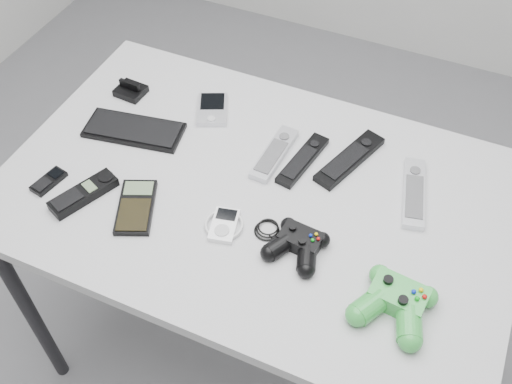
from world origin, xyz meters
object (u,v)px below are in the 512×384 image
at_px(controller_green, 395,301).
at_px(pda_keyboard, 134,130).
at_px(calculator, 136,207).
at_px(remote_black_a, 303,160).
at_px(remote_silver_a, 274,153).
at_px(cordless_handset, 84,193).
at_px(mobile_phone, 49,181).
at_px(remote_silver_b, 414,192).
at_px(controller_black, 298,243).
at_px(mp3_player, 224,225).
at_px(remote_black_b, 350,159).
at_px(desk, 257,209).
at_px(pda, 212,109).

bearing_deg(controller_green, pda_keyboard, 168.97).
bearing_deg(calculator, remote_black_a, 21.52).
height_order(remote_silver_a, remote_black_a, remote_silver_a).
bearing_deg(cordless_handset, calculator, 31.33).
distance_m(mobile_phone, calculator, 0.23).
height_order(remote_silver_b, mobile_phone, remote_silver_b).
height_order(remote_silver_b, calculator, remote_silver_b).
xyz_separation_m(remote_silver_b, controller_black, (-0.19, -0.25, 0.01)).
bearing_deg(pda_keyboard, mobile_phone, -121.38).
bearing_deg(mp3_player, controller_green, -19.63).
bearing_deg(mp3_player, cordless_handset, 175.88).
bearing_deg(remote_silver_b, remote_silver_a, 169.41).
relative_size(pda_keyboard, remote_black_b, 1.14).
height_order(remote_black_a, remote_black_b, remote_black_b).
bearing_deg(remote_black_b, remote_black_a, -135.78).
bearing_deg(mp3_player, calculator, 176.53).
height_order(remote_black_a, calculator, remote_black_a).
height_order(remote_silver_a, controller_black, controller_black).
distance_m(pda_keyboard, remote_silver_b, 0.71).
bearing_deg(remote_silver_b, mobile_phone, -171.57).
relative_size(desk, calculator, 7.65).
xyz_separation_m(desk, calculator, (-0.23, -0.16, 0.08)).
distance_m(remote_silver_a, remote_black_a, 0.07).
relative_size(remote_silver_b, cordless_handset, 1.29).
relative_size(remote_silver_b, mp3_player, 2.27).
bearing_deg(cordless_handset, mp3_player, 32.37).
bearing_deg(calculator, remote_black_b, 17.29).
bearing_deg(controller_black, remote_black_b, 91.05).
distance_m(remote_silver_b, cordless_handset, 0.77).
bearing_deg(remote_silver_a, pda, 161.06).
bearing_deg(mp3_player, remote_silver_b, 22.92).
distance_m(remote_silver_b, calculator, 0.64).
distance_m(remote_black_a, cordless_handset, 0.53).
relative_size(mobile_phone, calculator, 0.55).
xyz_separation_m(remote_silver_a, cordless_handset, (-0.35, -0.30, 0.00)).
bearing_deg(pda_keyboard, remote_black_b, 2.98).
bearing_deg(remote_silver_a, calculator, -125.64).
height_order(pda, remote_black_a, same).
height_order(desk, cordless_handset, cordless_handset).
relative_size(desk, remote_silver_b, 5.74).
distance_m(remote_silver_a, controller_black, 0.28).
height_order(remote_black_a, remote_silver_b, remote_silver_b).
distance_m(desk, controller_green, 0.43).
xyz_separation_m(calculator, mp3_player, (0.21, 0.03, 0.00)).
distance_m(remote_silver_b, controller_black, 0.32).
bearing_deg(remote_silver_a, remote_black_a, 9.83).
bearing_deg(cordless_handset, desk, 50.25).
bearing_deg(pda_keyboard, controller_green, -27.00).
bearing_deg(cordless_handset, remote_black_a, 59.64).
bearing_deg(calculator, cordless_handset, 164.65).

